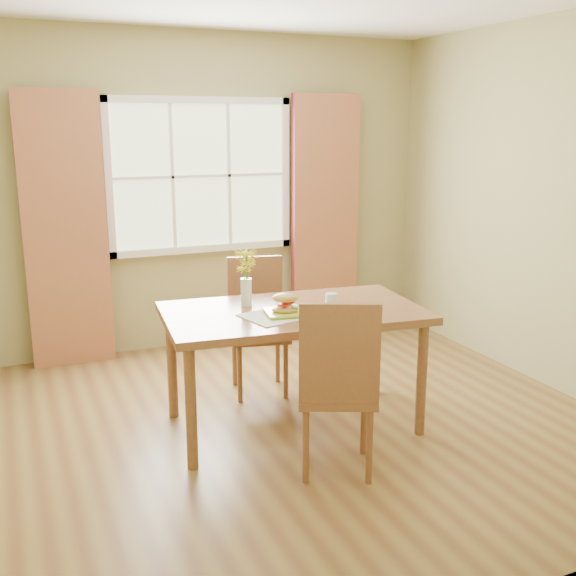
% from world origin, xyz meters
% --- Properties ---
extents(room, '(4.24, 3.84, 2.74)m').
position_xyz_m(room, '(0.00, 0.00, 1.35)').
color(room, brown).
rests_on(room, ground).
extents(window, '(1.62, 0.06, 1.32)m').
position_xyz_m(window, '(0.00, 1.87, 1.50)').
color(window, '#BBCD9B').
rests_on(window, room).
extents(curtain_left, '(0.65, 0.08, 2.20)m').
position_xyz_m(curtain_left, '(-1.15, 1.78, 1.10)').
color(curtain_left, maroon).
rests_on(curtain_left, room).
extents(curtain_right, '(0.65, 0.08, 2.20)m').
position_xyz_m(curtain_right, '(1.15, 1.78, 1.10)').
color(curtain_right, maroon).
rests_on(curtain_right, room).
extents(dining_table, '(1.70, 1.06, 0.79)m').
position_xyz_m(dining_table, '(0.04, -0.02, 0.71)').
color(dining_table, brown).
rests_on(dining_table, room).
extents(chair_near, '(0.57, 0.57, 1.03)m').
position_xyz_m(chair_near, '(0.01, -0.72, 0.57)').
color(chair_near, brown).
rests_on(chair_near, room).
extents(chair_far, '(0.49, 0.49, 0.99)m').
position_xyz_m(chair_far, '(0.06, 0.68, 0.54)').
color(chair_far, brown).
rests_on(chair_far, room).
extents(placemat, '(0.52, 0.43, 0.01)m').
position_xyz_m(placemat, '(-0.08, -0.12, 0.79)').
color(placemat, beige).
rests_on(placemat, dining_table).
extents(plate, '(0.27, 0.27, 0.01)m').
position_xyz_m(plate, '(-0.06, -0.13, 0.80)').
color(plate, '#9EC531').
rests_on(plate, placemat).
extents(croissant_sandwich, '(0.20, 0.16, 0.12)m').
position_xyz_m(croissant_sandwich, '(-0.06, -0.14, 0.87)').
color(croissant_sandwich, gold).
rests_on(croissant_sandwich, plate).
extents(water_glass, '(0.07, 0.07, 0.11)m').
position_xyz_m(water_glass, '(0.26, -0.13, 0.84)').
color(water_glass, silver).
rests_on(water_glass, dining_table).
extents(flower_vase, '(0.15, 0.15, 0.37)m').
position_xyz_m(flower_vase, '(-0.20, 0.18, 1.02)').
color(flower_vase, silver).
rests_on(flower_vase, dining_table).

